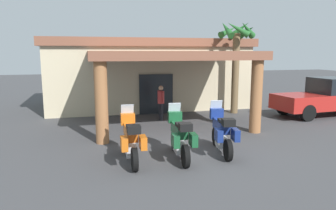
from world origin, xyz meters
The scene contains 8 objects.
ground_plane centered at (0.00, 0.00, 0.00)m, with size 80.00×80.00×0.00m, color #424244.
motel_building centered at (0.05, 8.90, 2.06)m, with size 11.77×11.40×3.98m.
motorcycle_orange centered at (-2.47, -0.77, 0.70)m, with size 0.72×2.21×1.61m.
motorcycle_green centered at (-0.99, -0.88, 0.70)m, with size 0.74×2.21×1.61m.
motorcycle_blue centered at (0.49, -0.71, 0.70)m, with size 0.88×2.20×1.61m.
pedestrian centered at (-0.18, 4.58, 0.97)m, with size 0.32×0.52×1.68m.
pickup_truck_red centered at (8.25, 3.46, 0.94)m, with size 5.29×2.15×1.95m.
palm_tree_near_portico centered at (4.11, 5.34, 3.48)m, with size 1.83×1.96×4.93m.
Camera 1 is at (-3.83, -9.64, 3.24)m, focal length 33.40 mm.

